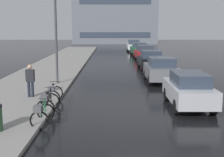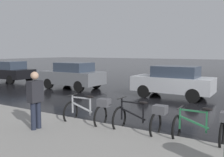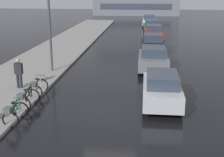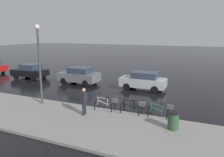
# 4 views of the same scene
# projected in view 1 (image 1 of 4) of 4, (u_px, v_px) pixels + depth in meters

# --- Properties ---
(ground_plane) EXTENTS (140.00, 140.00, 0.00)m
(ground_plane) POSITION_uv_depth(u_px,v_px,m) (139.00, 116.00, 12.66)
(ground_plane) COLOR black
(sidewalk_kerb) EXTENTS (4.80, 60.00, 0.14)m
(sidewalk_kerb) POSITION_uv_depth(u_px,v_px,m) (45.00, 75.00, 22.52)
(sidewalk_kerb) COLOR gray
(sidewalk_kerb) RESTS_ON ground
(bicycle_nearest) EXTENTS (0.69, 1.39, 0.97)m
(bicycle_nearest) POSITION_uv_depth(u_px,v_px,m) (42.00, 113.00, 11.24)
(bicycle_nearest) COLOR black
(bicycle_nearest) RESTS_ON ground
(bicycle_second) EXTENTS (0.76, 1.45, 1.01)m
(bicycle_second) POSITION_uv_depth(u_px,v_px,m) (49.00, 102.00, 12.85)
(bicycle_second) COLOR black
(bicycle_second) RESTS_ON ground
(bicycle_third) EXTENTS (0.78, 1.46, 0.98)m
(bicycle_third) POSITION_uv_depth(u_px,v_px,m) (54.00, 93.00, 14.53)
(bicycle_third) COLOR black
(bicycle_third) RESTS_ON ground
(car_silver) EXTENTS (1.73, 3.90, 1.59)m
(car_silver) POSITION_uv_depth(u_px,v_px,m) (189.00, 89.00, 13.87)
(car_silver) COLOR #B2B5BA
(car_silver) RESTS_ON ground
(car_grey) EXTENTS (1.92, 3.89, 1.63)m
(car_grey) POSITION_uv_depth(u_px,v_px,m) (162.00, 70.00, 20.09)
(car_grey) COLOR slate
(car_grey) RESTS_ON ground
(car_black) EXTENTS (1.99, 3.83, 1.58)m
(car_black) POSITION_uv_depth(u_px,v_px,m) (151.00, 60.00, 26.32)
(car_black) COLOR black
(car_black) RESTS_ON ground
(car_red) EXTENTS (2.05, 4.08, 1.61)m
(car_red) POSITION_uv_depth(u_px,v_px,m) (146.00, 53.00, 32.91)
(car_red) COLOR #AD1919
(car_red) RESTS_ON ground
(car_green) EXTENTS (2.08, 3.94, 1.55)m
(car_green) POSITION_uv_depth(u_px,v_px,m) (140.00, 49.00, 38.44)
(car_green) COLOR #1E6038
(car_green) RESTS_ON ground
(car_white) EXTENTS (1.88, 3.88, 1.65)m
(car_white) POSITION_uv_depth(u_px,v_px,m) (134.00, 46.00, 44.61)
(car_white) COLOR silver
(car_white) RESTS_ON ground
(pedestrian) EXTENTS (0.41, 0.25, 1.75)m
(pedestrian) POSITION_uv_depth(u_px,v_px,m) (31.00, 80.00, 15.32)
(pedestrian) COLOR #1E2333
(pedestrian) RESTS_ON ground
(streetlamp) EXTENTS (0.33, 0.33, 5.41)m
(streetlamp) POSITION_uv_depth(u_px,v_px,m) (57.00, 32.00, 18.62)
(streetlamp) COLOR #424247
(streetlamp) RESTS_ON ground
(building_facade_main) EXTENTS (16.99, 9.25, 10.15)m
(building_facade_main) POSITION_uv_depth(u_px,v_px,m) (116.00, 19.00, 65.52)
(building_facade_main) COLOR slate
(building_facade_main) RESTS_ON ground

